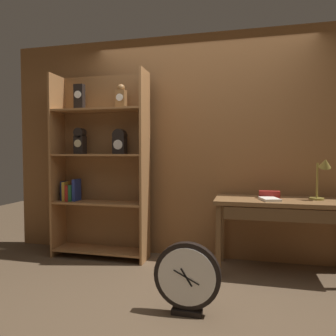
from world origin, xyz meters
TOP-DOWN VIEW (x-y plane):
  - ground_plane at (0.00, 0.00)m, footprint 10.00×10.00m
  - back_wood_panel at (0.00, 1.29)m, footprint 4.80×0.05m
  - bookshelf at (-1.15, 1.00)m, footprint 1.12×0.33m
  - workbench at (0.90, 0.91)m, footprint 1.37×0.58m
  - desk_lamp at (1.25, 0.96)m, footprint 0.19×0.19m
  - toolbox_small at (0.75, 1.00)m, footprint 0.21×0.10m
  - open_repair_manual at (0.75, 0.83)m, footprint 0.21×0.26m
  - round_clock_large at (0.09, -0.10)m, footprint 0.51×0.11m

SIDE VIEW (x-z plane):
  - ground_plane at x=0.00m, z-range 0.00..0.00m
  - round_clock_large at x=0.09m, z-range 0.00..0.56m
  - workbench at x=0.90m, z-range 0.29..1.04m
  - open_repair_manual at x=0.75m, z-range 0.76..0.78m
  - toolbox_small at x=0.75m, z-range 0.76..0.83m
  - desk_lamp at x=1.25m, z-range 0.81..1.24m
  - bookshelf at x=-1.15m, z-range 0.00..2.15m
  - back_wood_panel at x=0.00m, z-range 0.00..2.60m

